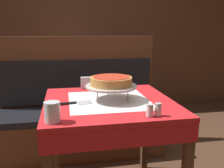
{
  "coord_description": "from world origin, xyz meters",
  "views": [
    {
      "loc": [
        -0.28,
        -1.56,
        1.23
      ],
      "look_at": [
        0.02,
        -0.02,
        0.89
      ],
      "focal_mm": 40.0,
      "sensor_mm": 36.0,
      "label": 1
    }
  ],
  "objects_px": {
    "dining_table_front": "(109,114)",
    "napkin_holder": "(87,83)",
    "booth_bench": "(80,120)",
    "pizza_pan_stand": "(111,87)",
    "pepper_shaker": "(158,110)",
    "condiment_caddy": "(73,63)",
    "pizza_server": "(72,103)",
    "water_glass_near": "(52,112)",
    "salt_shaker": "(150,110)",
    "dining_table_rear": "(68,74)",
    "deep_dish_pizza": "(111,81)"
  },
  "relations": [
    {
      "from": "booth_bench",
      "to": "napkin_holder",
      "type": "relative_size",
      "value": 16.15
    },
    {
      "from": "booth_bench",
      "to": "deep_dish_pizza",
      "type": "bearing_deg",
      "value": -78.79
    },
    {
      "from": "deep_dish_pizza",
      "to": "salt_shaker",
      "type": "relative_size",
      "value": 4.1
    },
    {
      "from": "pepper_shaker",
      "to": "condiment_caddy",
      "type": "height_order",
      "value": "condiment_caddy"
    },
    {
      "from": "dining_table_front",
      "to": "pepper_shaker",
      "type": "bearing_deg",
      "value": -59.07
    },
    {
      "from": "deep_dish_pizza",
      "to": "napkin_holder",
      "type": "height_order",
      "value": "deep_dish_pizza"
    },
    {
      "from": "salt_shaker",
      "to": "pizza_pan_stand",
      "type": "bearing_deg",
      "value": 112.22
    },
    {
      "from": "pizza_server",
      "to": "pepper_shaker",
      "type": "relative_size",
      "value": 3.93
    },
    {
      "from": "dining_table_front",
      "to": "napkin_holder",
      "type": "xyz_separation_m",
      "value": [
        -0.11,
        0.37,
        0.14
      ]
    },
    {
      "from": "napkin_holder",
      "to": "water_glass_near",
      "type": "bearing_deg",
      "value": -108.71
    },
    {
      "from": "deep_dish_pizza",
      "to": "pepper_shaker",
      "type": "relative_size",
      "value": 3.94
    },
    {
      "from": "pizza_pan_stand",
      "to": "napkin_holder",
      "type": "distance_m",
      "value": 0.39
    },
    {
      "from": "dining_table_front",
      "to": "napkin_holder",
      "type": "height_order",
      "value": "napkin_holder"
    },
    {
      "from": "pizza_server",
      "to": "salt_shaker",
      "type": "height_order",
      "value": "salt_shaker"
    },
    {
      "from": "dining_table_front",
      "to": "deep_dish_pizza",
      "type": "bearing_deg",
      "value": 19.98
    },
    {
      "from": "dining_table_rear",
      "to": "napkin_holder",
      "type": "bearing_deg",
      "value": -84.31
    },
    {
      "from": "pizza_server",
      "to": "water_glass_near",
      "type": "height_order",
      "value": "water_glass_near"
    },
    {
      "from": "booth_bench",
      "to": "pizza_server",
      "type": "relative_size",
      "value": 5.91
    },
    {
      "from": "pizza_server",
      "to": "napkin_holder",
      "type": "bearing_deg",
      "value": 72.19
    },
    {
      "from": "deep_dish_pizza",
      "to": "salt_shaker",
      "type": "bearing_deg",
      "value": -67.78
    },
    {
      "from": "deep_dish_pizza",
      "to": "salt_shaker",
      "type": "height_order",
      "value": "deep_dish_pizza"
    },
    {
      "from": "salt_shaker",
      "to": "napkin_holder",
      "type": "bearing_deg",
      "value": 110.45
    },
    {
      "from": "water_glass_near",
      "to": "salt_shaker",
      "type": "xyz_separation_m",
      "value": [
        0.51,
        -0.01,
        -0.02
      ]
    },
    {
      "from": "booth_bench",
      "to": "salt_shaker",
      "type": "height_order",
      "value": "booth_bench"
    },
    {
      "from": "deep_dish_pizza",
      "to": "dining_table_rear",
      "type": "bearing_deg",
      "value": 98.64
    },
    {
      "from": "pepper_shaker",
      "to": "water_glass_near",
      "type": "bearing_deg",
      "value": 178.81
    },
    {
      "from": "dining_table_rear",
      "to": "pepper_shaker",
      "type": "distance_m",
      "value": 2.09
    },
    {
      "from": "pepper_shaker",
      "to": "condiment_caddy",
      "type": "xyz_separation_m",
      "value": [
        -0.38,
        1.93,
        0.01
      ]
    },
    {
      "from": "deep_dish_pizza",
      "to": "pizza_server",
      "type": "relative_size",
      "value": 1.0
    },
    {
      "from": "dining_table_front",
      "to": "pepper_shaker",
      "type": "height_order",
      "value": "pepper_shaker"
    },
    {
      "from": "salt_shaker",
      "to": "condiment_caddy",
      "type": "xyz_separation_m",
      "value": [
        -0.33,
        1.93,
        0.02
      ]
    },
    {
      "from": "condiment_caddy",
      "to": "napkin_holder",
      "type": "bearing_deg",
      "value": -87.0
    },
    {
      "from": "condiment_caddy",
      "to": "booth_bench",
      "type": "bearing_deg",
      "value": -88.42
    },
    {
      "from": "dining_table_rear",
      "to": "salt_shaker",
      "type": "xyz_separation_m",
      "value": [
        0.4,
        -2.04,
        0.15
      ]
    },
    {
      "from": "water_glass_near",
      "to": "napkin_holder",
      "type": "bearing_deg",
      "value": 71.29
    },
    {
      "from": "dining_table_front",
      "to": "condiment_caddy",
      "type": "bearing_deg",
      "value": 96.17
    },
    {
      "from": "dining_table_front",
      "to": "salt_shaker",
      "type": "height_order",
      "value": "salt_shaker"
    },
    {
      "from": "pizza_pan_stand",
      "to": "napkin_holder",
      "type": "bearing_deg",
      "value": 108.71
    },
    {
      "from": "dining_table_front",
      "to": "deep_dish_pizza",
      "type": "xyz_separation_m",
      "value": [
        0.02,
        0.01,
        0.22
      ]
    },
    {
      "from": "dining_table_rear",
      "to": "pizza_pan_stand",
      "type": "relative_size",
      "value": 2.34
    },
    {
      "from": "pizza_pan_stand",
      "to": "deep_dish_pizza",
      "type": "xyz_separation_m",
      "value": [
        -0.0,
        0.0,
        0.04
      ]
    },
    {
      "from": "dining_table_front",
      "to": "deep_dish_pizza",
      "type": "distance_m",
      "value": 0.22
    },
    {
      "from": "pizza_server",
      "to": "salt_shaker",
      "type": "bearing_deg",
      "value": -37.87
    },
    {
      "from": "condiment_caddy",
      "to": "pizza_server",
      "type": "bearing_deg",
      "value": -92.4
    },
    {
      "from": "dining_table_front",
      "to": "booth_bench",
      "type": "distance_m",
      "value": 0.93
    },
    {
      "from": "dining_table_rear",
      "to": "water_glass_near",
      "type": "bearing_deg",
      "value": -93.09
    },
    {
      "from": "pizza_pan_stand",
      "to": "deep_dish_pizza",
      "type": "bearing_deg",
      "value": 180.0
    },
    {
      "from": "pizza_server",
      "to": "condiment_caddy",
      "type": "bearing_deg",
      "value": 87.6
    },
    {
      "from": "pepper_shaker",
      "to": "condiment_caddy",
      "type": "relative_size",
      "value": 0.4
    },
    {
      "from": "water_glass_near",
      "to": "napkin_holder",
      "type": "xyz_separation_m",
      "value": [
        0.24,
        0.71,
        -0.01
      ]
    }
  ]
}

